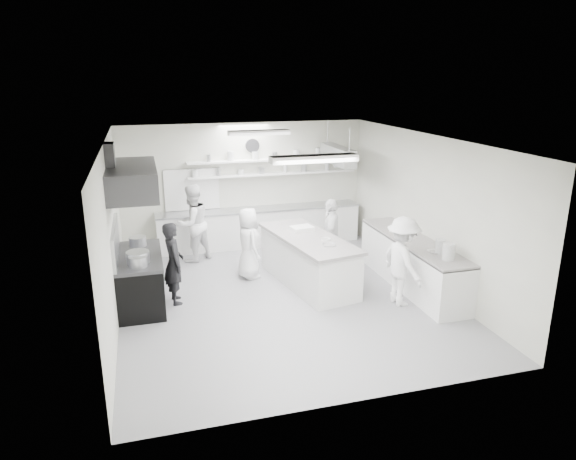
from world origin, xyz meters
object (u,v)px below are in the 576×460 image
object	(u,v)px
prep_island	(308,261)
cook_back	(192,223)
back_counter	(260,227)
stove	(141,281)
right_counter	(412,264)
cook_stove	(174,263)

from	to	relation	value
prep_island	cook_back	size ratio (longest dim) A/B	1.46
back_counter	cook_back	distance (m)	1.90
cook_back	stove	bearing A→B (deg)	28.18
right_counter	prep_island	size ratio (longest dim) A/B	1.28
prep_island	cook_back	xyz separation A→B (m)	(-2.10, 1.99, 0.41)
cook_stove	cook_back	xyz separation A→B (m)	(0.57, 2.19, 0.11)
right_counter	cook_stove	distance (m)	4.67
prep_island	cook_back	distance (m)	2.92
right_counter	prep_island	xyz separation A→B (m)	(-1.96, 0.71, 0.00)
stove	cook_stove	bearing A→B (deg)	-8.80
right_counter	cook_back	bearing A→B (deg)	146.42
stove	cook_stove	xyz separation A→B (m)	(0.62, -0.10, 0.32)
right_counter	prep_island	world-z (taller)	prep_island
prep_island	back_counter	bearing A→B (deg)	87.83
back_counter	cook_stove	world-z (taller)	cook_stove
cook_stove	cook_back	size ratio (longest dim) A/B	0.88
stove	cook_back	distance (m)	2.45
back_counter	cook_back	xyz separation A→B (m)	(-1.71, -0.70, 0.42)
cook_stove	cook_back	bearing A→B (deg)	-20.50
stove	prep_island	distance (m)	3.29
back_counter	right_counter	world-z (taller)	right_counter
stove	right_counter	bearing A→B (deg)	-6.52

